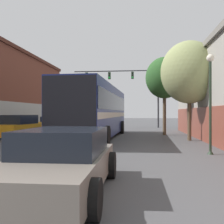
# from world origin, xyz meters

# --- Properties ---
(lane_center_line) EXTENTS (0.14, 44.22, 0.01)m
(lane_center_line) POSITION_xyz_m (0.00, 16.11, 0.00)
(lane_center_line) COLOR silver
(lane_center_line) RESTS_ON ground_plane
(bus) EXTENTS (3.07, 12.35, 3.32)m
(bus) POSITION_xyz_m (0.99, 15.66, 1.87)
(bus) COLOR navy
(bus) RESTS_ON ground_plane
(hatchback_foreground) EXTENTS (2.08, 4.28, 1.31)m
(hatchback_foreground) POSITION_xyz_m (2.15, 4.03, 0.63)
(hatchback_foreground) COLOR slate
(hatchback_foreground) RESTS_ON ground_plane
(parked_car_left_near) EXTENTS (2.43, 4.43, 1.51)m
(parked_car_left_near) POSITION_xyz_m (-4.22, 15.58, 0.71)
(parked_car_left_near) COLOR orange
(parked_car_left_near) RESTS_ON ground_plane
(parked_car_left_mid) EXTENTS (2.12, 4.06, 1.30)m
(parked_car_left_mid) POSITION_xyz_m (-4.43, 31.62, 0.62)
(parked_car_left_mid) COLOR red
(parked_car_left_mid) RESTS_ON ground_plane
(parked_car_left_far) EXTENTS (2.34, 4.57, 1.32)m
(parked_car_left_far) POSITION_xyz_m (-3.84, 21.73, 0.64)
(parked_car_left_far) COLOR orange
(parked_car_left_far) RESTS_ON ground_plane
(traffic_signal_gantry) EXTENTS (9.63, 0.36, 6.69)m
(traffic_signal_gantry) POSITION_xyz_m (2.62, 28.21, 5.03)
(traffic_signal_gantry) COLOR #333338
(traffic_signal_gantry) RESTS_ON ground_plane
(street_lamp) EXTENTS (0.30, 0.30, 3.99)m
(street_lamp) POSITION_xyz_m (6.59, 9.46, 2.26)
(street_lamp) COLOR #233323
(street_lamp) RESTS_ON ground_plane
(street_tree_near) EXTENTS (3.39, 3.05, 5.94)m
(street_tree_near) POSITION_xyz_m (6.73, 14.66, 4.06)
(street_tree_near) COLOR brown
(street_tree_near) RESTS_ON ground_plane
(street_tree_far) EXTENTS (2.79, 2.52, 5.80)m
(street_tree_far) POSITION_xyz_m (5.61, 18.41, 4.24)
(street_tree_far) COLOR brown
(street_tree_far) RESTS_ON ground_plane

